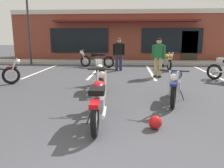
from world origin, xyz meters
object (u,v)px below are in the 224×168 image
object	(u,v)px
motorcycle_red_sportbike	(100,76)
helmet_on_pavement	(155,122)
motorcycle_silver_naked	(166,61)
motorcycle_orange_scrambler	(175,84)
parking_lot_lamp_post	(26,6)
motorcycle_foreground_classic	(99,100)
person_by_back_row	(119,52)
motorcycle_black_cruiser	(96,59)
person_in_shorts_foreground	(158,55)

from	to	relation	value
motorcycle_red_sportbike	helmet_on_pavement	size ratio (longest dim) A/B	8.07
motorcycle_silver_naked	motorcycle_orange_scrambler	bearing A→B (deg)	-96.64
helmet_on_pavement	parking_lot_lamp_post	world-z (taller)	parking_lot_lamp_post
motorcycle_foreground_classic	parking_lot_lamp_post	xyz separation A→B (m)	(-5.51, 9.28, 3.03)
person_by_back_row	helmet_on_pavement	xyz separation A→B (m)	(1.03, -7.51, -0.82)
motorcycle_black_cruiser	motorcycle_silver_naked	xyz separation A→B (m)	(3.84, -0.47, 0.00)
motorcycle_orange_scrambler	helmet_on_pavement	bearing A→B (deg)	-110.79
person_in_shorts_foreground	motorcycle_black_cruiser	bearing A→B (deg)	135.64
helmet_on_pavement	parking_lot_lamp_post	distance (m)	12.13
motorcycle_black_cruiser	person_in_shorts_foreground	distance (m)	4.36
motorcycle_black_cruiser	person_by_back_row	bearing A→B (deg)	-42.84
motorcycle_foreground_classic	motorcycle_orange_scrambler	size ratio (longest dim) A/B	1.02
motorcycle_silver_naked	person_by_back_row	bearing A→B (deg)	-163.22
person_by_back_row	parking_lot_lamp_post	bearing A→B (deg)	159.59
motorcycle_orange_scrambler	parking_lot_lamp_post	bearing A→B (deg)	134.01
motorcycle_foreground_classic	person_by_back_row	bearing A→B (deg)	89.28
helmet_on_pavement	motorcycle_foreground_classic	bearing A→B (deg)	164.76
motorcycle_red_sportbike	motorcycle_black_cruiser	distance (m)	5.60
motorcycle_black_cruiser	parking_lot_lamp_post	xyz separation A→B (m)	(-4.27, 0.85, 3.03)
motorcycle_black_cruiser	motorcycle_red_sportbike	bearing A→B (deg)	-80.78
helmet_on_pavement	person_in_shorts_foreground	bearing A→B (deg)	82.58
motorcycle_foreground_classic	helmet_on_pavement	xyz separation A→B (m)	(1.12, -0.31, -0.33)
motorcycle_orange_scrambler	parking_lot_lamp_post	size ratio (longest dim) A/B	0.38
motorcycle_foreground_classic	motorcycle_orange_scrambler	world-z (taller)	same
motorcycle_orange_scrambler	person_by_back_row	distance (m)	5.84
motorcycle_foreground_classic	person_by_back_row	world-z (taller)	person_by_back_row
person_by_back_row	helmet_on_pavement	bearing A→B (deg)	-82.19
person_by_back_row	parking_lot_lamp_post	distance (m)	6.49
motorcycle_red_sportbike	motorcycle_orange_scrambler	bearing A→B (deg)	-29.64
motorcycle_foreground_classic	motorcycle_black_cruiser	world-z (taller)	same
person_in_shorts_foreground	parking_lot_lamp_post	size ratio (longest dim) A/B	0.31
motorcycle_red_sportbike	motorcycle_black_cruiser	bearing A→B (deg)	99.22
motorcycle_black_cruiser	person_in_shorts_foreground	bearing A→B (deg)	-44.36
helmet_on_pavement	motorcycle_black_cruiser	bearing A→B (deg)	105.10
parking_lot_lamp_post	person_in_shorts_foreground	bearing A→B (deg)	-27.79
motorcycle_black_cruiser	motorcycle_silver_naked	distance (m)	3.86
motorcycle_red_sportbike	person_in_shorts_foreground	size ratio (longest dim) A/B	1.25
motorcycle_silver_naked	person_in_shorts_foreground	world-z (taller)	person_in_shorts_foreground
motorcycle_red_sportbike	parking_lot_lamp_post	xyz separation A→B (m)	(-5.16, 6.38, 3.03)
motorcycle_orange_scrambler	helmet_on_pavement	xyz separation A→B (m)	(-0.74, -1.96, -0.33)
motorcycle_red_sportbike	motorcycle_silver_naked	distance (m)	5.84
motorcycle_foreground_classic	parking_lot_lamp_post	distance (m)	11.21
motorcycle_red_sportbike	parking_lot_lamp_post	distance (m)	8.74
motorcycle_foreground_classic	motorcycle_orange_scrambler	xyz separation A→B (m)	(1.86, 1.65, 0.00)
motorcycle_red_sportbike	motorcycle_silver_naked	world-z (taller)	same
motorcycle_orange_scrambler	person_in_shorts_foreground	size ratio (longest dim) A/B	1.24
motorcycle_orange_scrambler	person_in_shorts_foreground	world-z (taller)	person_in_shorts_foreground
motorcycle_red_sportbike	person_by_back_row	size ratio (longest dim) A/B	1.25
motorcycle_silver_naked	helmet_on_pavement	distance (m)	8.40
motorcycle_black_cruiser	helmet_on_pavement	bearing A→B (deg)	-74.90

